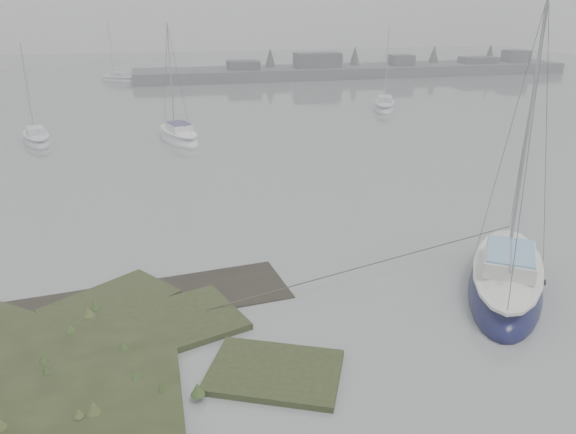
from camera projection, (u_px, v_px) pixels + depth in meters
The scene contains 7 objects.
ground at pixel (182, 135), 42.76m from camera, with size 160.00×160.00×0.00m, color slate.
far_shoreline at pixel (363, 70), 77.37m from camera, with size 60.00×8.00×4.15m.
sailboat_main at pixel (506, 281), 19.59m from camera, with size 6.27×7.55×10.56m.
sailboat_white at pixel (179, 137), 40.94m from camera, with size 3.64×6.55×8.79m.
sailboat_far_a at pixel (37, 140), 40.37m from camera, with size 3.14×5.58×7.48m.
sailboat_far_b at pixel (384, 107), 53.04m from camera, with size 4.07×6.14×8.26m.
sailboat_far_c at pixel (119, 80), 71.66m from camera, with size 5.62×4.98×8.02m.
Camera 1 is at (-2.17, -12.89, 9.40)m, focal length 35.00 mm.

